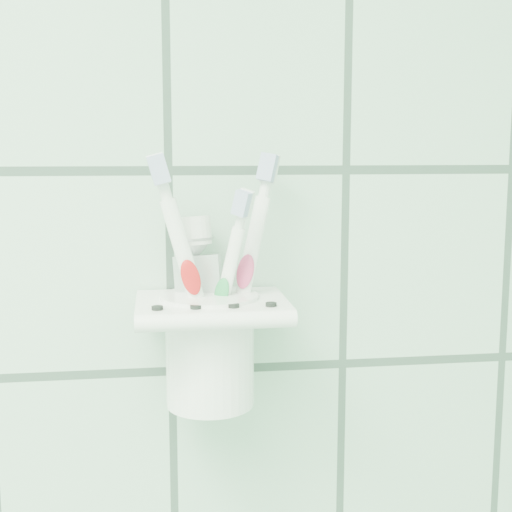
% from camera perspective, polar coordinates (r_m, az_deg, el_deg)
% --- Properties ---
extents(holder_bracket, '(0.12, 0.10, 0.04)m').
position_cam_1_polar(holder_bracket, '(0.59, -3.58, -4.26)').
color(holder_bracket, white).
rests_on(holder_bracket, wall_back).
extents(cup, '(0.08, 0.08, 0.10)m').
position_cam_1_polar(cup, '(0.60, -3.71, -7.13)').
color(cup, white).
rests_on(cup, holder_bracket).
extents(toothbrush_pink, '(0.06, 0.02, 0.21)m').
position_cam_1_polar(toothbrush_pink, '(0.58, -2.52, -1.42)').
color(toothbrush_pink, white).
rests_on(toothbrush_pink, cup).
extents(toothbrush_blue, '(0.06, 0.03, 0.21)m').
position_cam_1_polar(toothbrush_blue, '(0.59, -2.85, -1.35)').
color(toothbrush_blue, white).
rests_on(toothbrush_blue, cup).
extents(toothbrush_orange, '(0.05, 0.04, 0.18)m').
position_cam_1_polar(toothbrush_orange, '(0.61, -4.39, -2.39)').
color(toothbrush_orange, white).
rests_on(toothbrush_orange, cup).
extents(toothpaste_tube, '(0.05, 0.04, 0.15)m').
position_cam_1_polar(toothpaste_tube, '(0.60, -4.07, -2.93)').
color(toothpaste_tube, silver).
rests_on(toothpaste_tube, cup).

